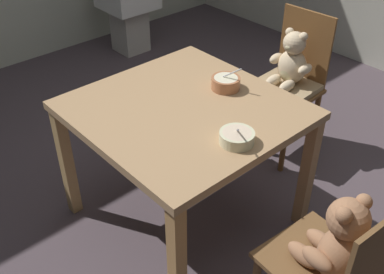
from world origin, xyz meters
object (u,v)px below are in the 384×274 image
at_px(porridge_bowl_terracotta_far_center, 226,83).
at_px(teddy_chair_far_center, 289,74).
at_px(porridge_bowl_cream_near_right, 237,137).
at_px(dining_table, 185,123).
at_px(sink_basin, 128,2).
at_px(teddy_chair_near_right, 337,253).

bearing_deg(porridge_bowl_terracotta_far_center, teddy_chair_far_center, 96.68).
xyz_separation_m(teddy_chair_far_center, porridge_bowl_cream_near_right, (0.45, -0.97, 0.21)).
distance_m(teddy_chair_far_center, porridge_bowl_cream_near_right, 1.09).
xyz_separation_m(dining_table, sink_basin, (-2.05, 1.09, -0.17)).
bearing_deg(sink_basin, dining_table, -27.97).
distance_m(dining_table, teddy_chair_far_center, 0.95).
bearing_deg(teddy_chair_far_center, porridge_bowl_terracotta_far_center, 3.26).
height_order(teddy_chair_near_right, porridge_bowl_cream_near_right, teddy_chair_near_right).
xyz_separation_m(dining_table, porridge_bowl_cream_near_right, (0.38, -0.02, 0.12)).
relative_size(dining_table, teddy_chair_far_center, 1.09).
distance_m(teddy_chair_near_right, porridge_bowl_terracotta_far_center, 1.05).
distance_m(teddy_chair_near_right, porridge_bowl_cream_near_right, 0.63).
height_order(teddy_chair_far_center, sink_basin, teddy_chair_far_center).
bearing_deg(dining_table, teddy_chair_far_center, 94.34).
bearing_deg(sink_basin, teddy_chair_near_right, -21.11).
bearing_deg(porridge_bowl_cream_near_right, porridge_bowl_terracotta_far_center, 140.59).
bearing_deg(teddy_chair_near_right, sink_basin, -16.70).
xyz_separation_m(teddy_chair_near_right, porridge_bowl_terracotta_far_center, (-0.96, 0.36, 0.21)).
bearing_deg(teddy_chair_far_center, teddy_chair_near_right, 42.08).
xyz_separation_m(dining_table, teddy_chair_far_center, (-0.07, 0.94, -0.09)).
xyz_separation_m(teddy_chair_far_center, teddy_chair_near_right, (1.04, -1.02, 0.01)).
bearing_deg(teddy_chair_far_center, dining_table, 0.93).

